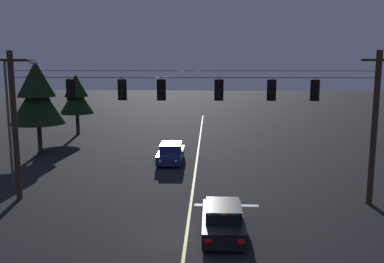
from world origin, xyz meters
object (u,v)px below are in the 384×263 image
(traffic_light_rightmost, at_px, (272,90))
(tree_verge_near, at_px, (37,95))
(traffic_light_far_right, at_px, (316,91))
(car_waiting_near_lane, at_px, (223,220))
(car_oncoming_lead, at_px, (171,153))
(traffic_light_left_inner, at_px, (122,90))
(tree_verge_far, at_px, (76,96))
(traffic_light_leftmost, at_px, (70,90))
(street_lamp_corner, at_px, (13,110))
(traffic_light_right_inner, at_px, (219,90))
(traffic_light_centre, at_px, (161,90))

(traffic_light_rightmost, bearing_deg, tree_verge_near, 146.09)
(traffic_light_far_right, bearing_deg, traffic_light_rightmost, 180.00)
(car_waiting_near_lane, distance_m, car_oncoming_lead, 13.84)
(traffic_light_far_right, bearing_deg, traffic_light_left_inner, 180.00)
(traffic_light_left_inner, height_order, tree_verge_far, traffic_light_left_inner)
(traffic_light_leftmost, xyz_separation_m, tree_verge_far, (-6.21, 20.49, -2.06))
(traffic_light_left_inner, height_order, car_oncoming_lead, traffic_light_left_inner)
(traffic_light_rightmost, bearing_deg, traffic_light_left_inner, 180.00)
(traffic_light_left_inner, height_order, street_lamp_corner, street_lamp_corner)
(traffic_light_rightmost, bearing_deg, car_oncoming_lead, 124.20)
(traffic_light_right_inner, bearing_deg, street_lamp_corner, 166.93)
(car_waiting_near_lane, height_order, street_lamp_corner, street_lamp_corner)
(traffic_light_far_right, relative_size, car_waiting_near_lane, 0.28)
(traffic_light_far_right, relative_size, tree_verge_far, 0.20)
(traffic_light_leftmost, xyz_separation_m, street_lamp_corner, (-4.51, 2.88, -1.42))
(traffic_light_right_inner, relative_size, street_lamp_corner, 0.16)
(car_waiting_near_lane, xyz_separation_m, car_oncoming_lead, (-3.56, 13.38, -0.00))
(traffic_light_leftmost, relative_size, traffic_light_right_inner, 1.00)
(traffic_light_leftmost, height_order, traffic_light_right_inner, same)
(traffic_light_leftmost, xyz_separation_m, tree_verge_near, (-6.58, 11.58, -1.28))
(traffic_light_centre, height_order, traffic_light_right_inner, same)
(car_waiting_near_lane, height_order, tree_verge_far, tree_verge_far)
(traffic_light_rightmost, distance_m, street_lamp_corner, 15.48)
(traffic_light_rightmost, height_order, tree_verge_far, traffic_light_rightmost)
(traffic_light_left_inner, bearing_deg, tree_verge_far, 113.66)
(traffic_light_right_inner, bearing_deg, traffic_light_left_inner, 180.00)
(traffic_light_right_inner, distance_m, car_oncoming_lead, 11.09)
(traffic_light_centre, relative_size, traffic_light_right_inner, 1.00)
(traffic_light_centre, xyz_separation_m, street_lamp_corner, (-9.36, 2.88, -1.42))
(car_oncoming_lead, distance_m, tree_verge_near, 12.07)
(traffic_light_leftmost, bearing_deg, car_oncoming_lead, 63.70)
(traffic_light_left_inner, bearing_deg, tree_verge_near, 128.93)
(traffic_light_centre, relative_size, street_lamp_corner, 0.16)
(traffic_light_right_inner, xyz_separation_m, car_oncoming_lead, (-3.41, 9.06, -5.41))
(traffic_light_left_inner, xyz_separation_m, traffic_light_rightmost, (7.87, 0.00, 0.00))
(traffic_light_centre, height_order, tree_verge_far, traffic_light_centre)
(traffic_light_left_inner, xyz_separation_m, tree_verge_far, (-8.98, 20.49, -2.06))
(traffic_light_centre, relative_size, tree_verge_near, 0.16)
(traffic_light_left_inner, xyz_separation_m, tree_verge_near, (-9.35, 11.58, -1.28))
(traffic_light_right_inner, height_order, car_waiting_near_lane, traffic_light_right_inner)
(tree_verge_near, bearing_deg, traffic_light_left_inner, -51.07)
(traffic_light_leftmost, height_order, traffic_light_rightmost, same)
(traffic_light_far_right, xyz_separation_m, car_oncoming_lead, (-8.39, 9.06, -5.41))
(tree_verge_far, bearing_deg, car_waiting_near_lane, -60.13)
(traffic_light_far_right, xyz_separation_m, tree_verge_far, (-19.09, 20.49, -2.06))
(traffic_light_centre, relative_size, car_waiting_near_lane, 0.28)
(traffic_light_leftmost, bearing_deg, street_lamp_corner, 147.45)
(car_oncoming_lead, height_order, tree_verge_near, tree_verge_near)
(traffic_light_left_inner, relative_size, traffic_light_centre, 1.00)
(tree_verge_near, height_order, tree_verge_far, tree_verge_near)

